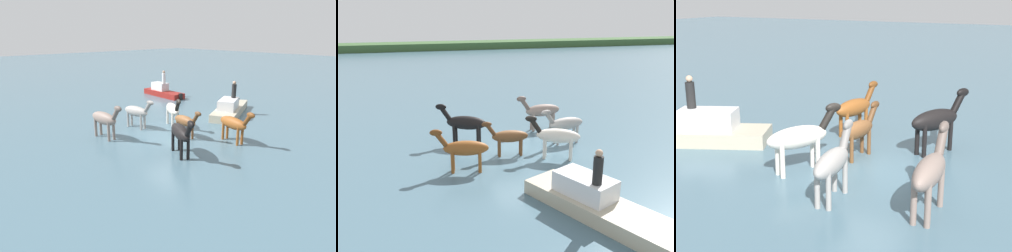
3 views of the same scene
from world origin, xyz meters
The scene contains 11 objects.
ground_plane centered at (0.00, 0.00, 0.00)m, with size 142.56×142.56×0.00m, color #476675.
horse_gray_outer centered at (1.20, -1.48, 1.09)m, with size 2.43×1.56×1.99m.
horse_dark_mare centered at (-0.81, -0.53, 0.94)m, with size 2.21×0.72×1.70m.
horse_lead centered at (-2.51, 1.56, 1.14)m, with size 2.56×1.54×2.07m.
horse_pinto_flank centered at (2.10, 2.83, 1.13)m, with size 2.64×0.72×2.05m.
horse_dun_straggler centered at (-3.12, -1.81, 1.05)m, with size 2.46×0.95×1.90m.
horse_rear_stallion centered at (2.46, 0.35, 1.04)m, with size 2.44×0.78×1.88m.
boat_skiff_near centered at (0.56, -6.52, 0.33)m, with size 3.81×5.85×1.37m.
boat_dinghy_port centered at (8.80, -7.52, 0.31)m, with size 4.70×1.47×1.33m.
person_spotter_bow centered at (0.39, -6.67, 1.77)m, with size 0.32×0.32×1.19m.
person_watcher_seated centered at (8.51, -7.36, 1.73)m, with size 0.32×0.32×1.19m.
Camera 1 is at (-12.21, 11.47, 5.69)m, focal length 33.15 mm.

